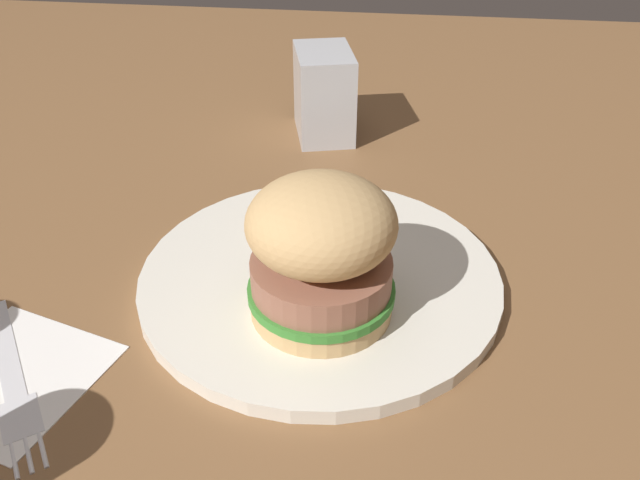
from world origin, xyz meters
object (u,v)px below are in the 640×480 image
object	(u,v)px
plate	(320,277)
sandwich	(319,250)
fork	(11,375)
napkin_dispenser	(324,94)
fries_pile	(316,220)
napkin	(11,376)

from	to	relation	value
plate	sandwich	distance (m)	0.07
fork	napkin_dispenser	size ratio (longest dim) A/B	1.54
fries_pile	fork	xyz separation A→B (m)	(-0.18, -0.20, -0.01)
sandwich	napkin	distance (m)	0.22
plate	fries_pile	distance (m)	0.07
plate	fork	size ratio (longest dim) A/B	1.91
plate	napkin	size ratio (longest dim) A/B	2.59
fries_pile	napkin	distance (m)	0.27
sandwich	fork	distance (m)	0.22
napkin	fork	distance (m)	0.00
fries_pile	plate	bearing A→B (deg)	-79.77
napkin	sandwich	bearing A→B (deg)	22.57
fries_pile	fork	bearing A→B (deg)	-132.52
fork	napkin_dispenser	world-z (taller)	napkin_dispenser
napkin	fork	world-z (taller)	fork
fries_pile	napkin_dispenser	bearing A→B (deg)	95.25
plate	napkin_dispenser	distance (m)	0.28
sandwich	napkin_dispenser	bearing A→B (deg)	96.43
napkin_dispenser	sandwich	bearing A→B (deg)	-7.99
sandwich	fries_pile	size ratio (longest dim) A/B	1.02
plate	fork	world-z (taller)	plate
sandwich	napkin	xyz separation A→B (m)	(-0.20, -0.08, -0.06)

